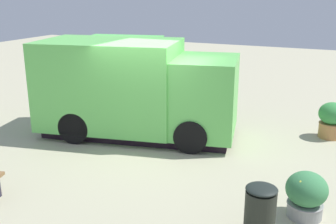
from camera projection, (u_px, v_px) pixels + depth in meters
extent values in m
plane|color=#B1AC8E|center=(151.00, 146.00, 9.98)|extent=(40.00, 40.00, 0.00)
cube|color=#67D05A|center=(111.00, 84.00, 10.60)|extent=(3.93, 2.89, 2.27)
cube|color=#67D05A|center=(206.00, 95.00, 10.12)|extent=(1.93, 2.39, 1.90)
cube|color=black|center=(236.00, 84.00, 9.87)|extent=(0.39, 1.74, 0.72)
cube|color=black|center=(124.00, 71.00, 11.60)|extent=(1.92, 0.43, 0.79)
cube|color=#60D75E|center=(126.00, 36.00, 11.59)|extent=(2.21, 1.03, 0.03)
cube|color=black|center=(139.00, 130.00, 10.80)|extent=(5.08, 2.72, 0.22)
cylinder|color=black|center=(191.00, 137.00, 9.45)|extent=(0.83, 0.38, 0.81)
cylinder|color=black|center=(202.00, 113.00, 11.31)|extent=(0.83, 0.38, 0.81)
cylinder|color=black|center=(74.00, 128.00, 10.08)|extent=(0.83, 0.38, 0.81)
cylinder|color=black|center=(104.00, 106.00, 11.94)|extent=(0.83, 0.38, 0.81)
ellipsoid|color=navy|center=(94.00, 97.00, 14.38)|extent=(0.67, 0.68, 0.14)
cube|color=navy|center=(91.00, 98.00, 14.18)|extent=(0.31, 0.35, 0.11)
cube|color=navy|center=(97.00, 98.00, 14.23)|extent=(0.31, 0.35, 0.11)
cube|color=#3C7E4D|center=(93.00, 88.00, 14.29)|extent=(0.38, 0.40, 0.53)
sphere|color=#DBB085|center=(93.00, 78.00, 14.18)|extent=(0.20, 0.20, 0.20)
sphere|color=#562D10|center=(93.00, 77.00, 14.18)|extent=(0.20, 0.20, 0.20)
cube|color=#3C7E4D|center=(91.00, 87.00, 14.11)|extent=(0.29, 0.32, 0.28)
cube|color=#3C7E4D|center=(96.00, 86.00, 14.16)|extent=(0.29, 0.32, 0.28)
cylinder|color=#E1AE53|center=(94.00, 90.00, 14.00)|extent=(0.29, 0.23, 0.07)
cube|color=#C9402C|center=(94.00, 89.00, 14.00)|extent=(0.23, 0.18, 0.02)
cylinder|color=gray|center=(304.00, 210.00, 6.84)|extent=(0.59, 0.59, 0.25)
torus|color=gray|center=(305.00, 204.00, 6.80)|extent=(0.61, 0.61, 0.04)
ellipsoid|color=#3C834D|center=(307.00, 189.00, 6.72)|extent=(0.70, 0.70, 0.59)
sphere|color=#E9EA46|center=(301.00, 183.00, 6.54)|extent=(0.09, 0.09, 0.09)
sphere|color=#DDD943|center=(289.00, 183.00, 6.78)|extent=(0.09, 0.09, 0.09)
sphere|color=#E0DE46|center=(311.00, 181.00, 6.96)|extent=(0.09, 0.09, 0.09)
sphere|color=#EAED49|center=(319.00, 184.00, 6.51)|extent=(0.06, 0.06, 0.06)
sphere|color=#EDDE4A|center=(298.00, 179.00, 6.99)|extent=(0.07, 0.07, 0.07)
cylinder|color=#B67D48|center=(330.00, 130.00, 10.52)|extent=(0.59, 0.59, 0.40)
torus|color=#BC7C4D|center=(331.00, 123.00, 10.47)|extent=(0.62, 0.62, 0.04)
ellipsoid|color=#388A42|center=(332.00, 113.00, 10.39)|extent=(0.69, 0.69, 0.58)
sphere|color=red|center=(321.00, 112.00, 10.40)|extent=(0.08, 0.08, 0.08)
sphere|color=red|center=(330.00, 109.00, 10.65)|extent=(0.09, 0.09, 0.09)
sphere|color=#D82841|center=(328.00, 109.00, 10.21)|extent=(0.08, 0.08, 0.08)
cylinder|color=#242820|center=(260.00, 215.00, 6.19)|extent=(0.48, 0.48, 0.79)
ellipsoid|color=black|center=(262.00, 189.00, 6.06)|extent=(0.49, 0.49, 0.11)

